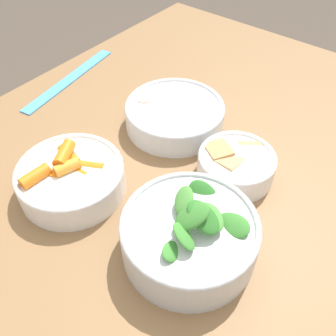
{
  "coord_description": "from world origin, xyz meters",
  "views": [
    {
      "loc": [
        -0.39,
        -0.21,
        1.26
      ],
      "look_at": [
        -0.04,
        0.06,
        0.8
      ],
      "focal_mm": 40.0,
      "sensor_mm": 36.0,
      "label": 1
    }
  ],
  "objects_px": {
    "bowl_greens": "(190,235)",
    "ruler": "(70,79)",
    "bowl_cookies": "(236,164)",
    "bowl_carrots": "(71,177)",
    "bowl_beans_hotdog": "(174,116)"
  },
  "relations": [
    {
      "from": "bowl_cookies",
      "to": "ruler",
      "type": "xyz_separation_m",
      "value": [
        0.03,
        0.47,
        -0.03
      ]
    },
    {
      "from": "ruler",
      "to": "bowl_beans_hotdog",
      "type": "bearing_deg",
      "value": -86.25
    },
    {
      "from": "ruler",
      "to": "bowl_cookies",
      "type": "bearing_deg",
      "value": -93.09
    },
    {
      "from": "bowl_greens",
      "to": "ruler",
      "type": "xyz_separation_m",
      "value": [
        0.2,
        0.49,
        -0.04
      ]
    },
    {
      "from": "bowl_carrots",
      "to": "bowl_greens",
      "type": "bearing_deg",
      "value": -83.63
    },
    {
      "from": "bowl_beans_hotdog",
      "to": "ruler",
      "type": "height_order",
      "value": "bowl_beans_hotdog"
    },
    {
      "from": "bowl_cookies",
      "to": "ruler",
      "type": "relative_size",
      "value": 0.45
    },
    {
      "from": "bowl_carrots",
      "to": "bowl_cookies",
      "type": "distance_m",
      "value": 0.28
    },
    {
      "from": "bowl_greens",
      "to": "bowl_cookies",
      "type": "height_order",
      "value": "bowl_greens"
    },
    {
      "from": "bowl_carrots",
      "to": "bowl_greens",
      "type": "xyz_separation_m",
      "value": [
        0.03,
        -0.23,
        0.01
      ]
    },
    {
      "from": "bowl_beans_hotdog",
      "to": "bowl_cookies",
      "type": "height_order",
      "value": "bowl_beans_hotdog"
    },
    {
      "from": "bowl_greens",
      "to": "bowl_carrots",
      "type": "bearing_deg",
      "value": 96.37
    },
    {
      "from": "bowl_carrots",
      "to": "bowl_beans_hotdog",
      "type": "bearing_deg",
      "value": -7.18
    },
    {
      "from": "bowl_greens",
      "to": "ruler",
      "type": "height_order",
      "value": "bowl_greens"
    },
    {
      "from": "bowl_cookies",
      "to": "bowl_beans_hotdog",
      "type": "bearing_deg",
      "value": 75.23
    }
  ]
}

